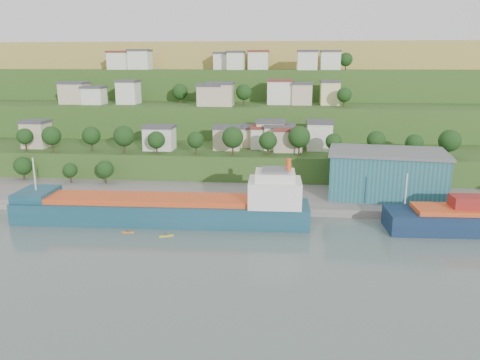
# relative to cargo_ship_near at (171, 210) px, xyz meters

# --- Properties ---
(ground) EXTENTS (500.00, 500.00, 0.00)m
(ground) POSITION_rel_cargo_ship_near_xyz_m (8.53, -7.68, -2.94)
(ground) COLOR #4E5F59
(ground) RESTS_ON ground
(quay) EXTENTS (220.00, 26.00, 4.00)m
(quay) POSITION_rel_cargo_ship_near_xyz_m (28.53, 20.32, -2.94)
(quay) COLOR slate
(quay) RESTS_ON ground
(pebble_beach) EXTENTS (40.00, 18.00, 2.40)m
(pebble_beach) POSITION_rel_cargo_ship_near_xyz_m (-46.47, 14.32, -2.94)
(pebble_beach) COLOR slate
(pebble_beach) RESTS_ON ground
(hillside) EXTENTS (360.00, 211.06, 96.00)m
(hillside) POSITION_rel_cargo_ship_near_xyz_m (8.52, 161.00, -2.86)
(hillside) COLOR #284719
(hillside) RESTS_ON ground
(cargo_ship_near) EXTENTS (71.98, 13.29, 18.43)m
(cargo_ship_near) POSITION_rel_cargo_ship_near_xyz_m (0.00, 0.00, 0.00)
(cargo_ship_near) COLOR #133947
(cargo_ship_near) RESTS_ON ground
(warehouse) EXTENTS (33.11, 22.68, 12.80)m
(warehouse) POSITION_rel_cargo_ship_near_xyz_m (55.25, 21.80, 5.49)
(warehouse) COLOR #1E535C
(warehouse) RESTS_ON quay
(caravan) EXTENTS (6.21, 4.02, 2.68)m
(caravan) POSITION_rel_cargo_ship_near_xyz_m (-41.44, 13.53, -0.40)
(caravan) COLOR white
(caravan) RESTS_ON pebble_beach
(dinghy) EXTENTS (4.66, 2.62, 0.88)m
(dinghy) POSITION_rel_cargo_ship_near_xyz_m (-38.71, 13.98, -1.30)
(dinghy) COLOR silver
(dinghy) RESTS_ON pebble_beach
(kayak_orange) EXTENTS (2.94, 0.84, 0.72)m
(kayak_orange) POSITION_rel_cargo_ship_near_xyz_m (-8.02, -8.43, -2.73)
(kayak_orange) COLOR orange
(kayak_orange) RESTS_ON ground
(kayak_yellow) EXTENTS (3.14, 1.75, 0.79)m
(kayak_yellow) POSITION_rel_cargo_ship_near_xyz_m (1.32, -9.87, -2.71)
(kayak_yellow) COLOR gold
(kayak_yellow) RESTS_ON ground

